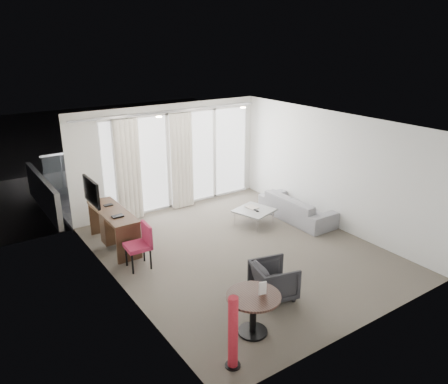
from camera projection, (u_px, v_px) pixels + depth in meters
floor at (241, 251)px, 8.86m from camera, size 5.00×6.00×0.00m
ceiling at (242, 124)px, 7.98m from camera, size 5.00×6.00×0.00m
wall_left at (118, 220)px, 7.10m from camera, size 0.00×6.00×2.60m
wall_right at (332, 170)px, 9.74m from camera, size 0.00×6.00×2.60m
wall_front at (369, 251)px, 6.08m from camera, size 5.00×0.00×2.60m
window_panel at (181, 159)px, 10.93m from camera, size 4.00×0.02×2.38m
window_frame at (181, 159)px, 10.92m from camera, size 4.10×0.06×2.44m
curtain_left at (129, 170)px, 10.04m from camera, size 0.60×0.20×2.38m
curtain_right at (182, 161)px, 10.78m from camera, size 0.60×0.20×2.38m
curtain_track at (171, 111)px, 10.22m from camera, size 4.80×0.04×0.04m
downlight_a at (159, 117)px, 8.75m from camera, size 0.12×0.12×0.02m
downlight_b at (243, 108)px, 9.86m from camera, size 0.12×0.12×0.02m
desk at (114, 228)px, 8.96m from camera, size 0.52×1.67×0.79m
tv at (91, 192)px, 8.23m from camera, size 0.05×0.80×0.50m
desk_chair at (138, 247)px, 8.10m from camera, size 0.50×0.47×0.86m
round_table at (253, 314)px, 6.34m from camera, size 0.84×0.84×0.63m
menu_card at (263, 289)px, 6.22m from camera, size 0.11×0.04×0.20m
red_lamp at (233, 333)px, 5.61m from camera, size 0.23×0.23×1.06m
tub_armchair at (274, 280)px, 7.23m from camera, size 0.81×0.80×0.62m
coffee_table at (254, 217)px, 10.09m from camera, size 0.97×0.97×0.35m
remote at (256, 210)px, 9.97m from camera, size 0.07×0.18×0.02m
magazine at (252, 207)px, 10.15m from camera, size 0.22×0.28×0.01m
sofa at (297, 207)px, 10.34m from camera, size 0.77×1.98×0.58m
terrace_slab at (157, 190)px, 12.54m from camera, size 5.60×3.00×0.12m
rattan_chair_a at (177, 176)px, 12.26m from camera, size 0.66×0.66×0.78m
rattan_chair_b at (207, 168)px, 13.15m from camera, size 0.55×0.55×0.74m
rattan_table at (191, 179)px, 12.39m from camera, size 0.72×0.72×0.56m
balustrade at (135, 160)px, 13.48m from camera, size 5.50×0.06×1.05m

